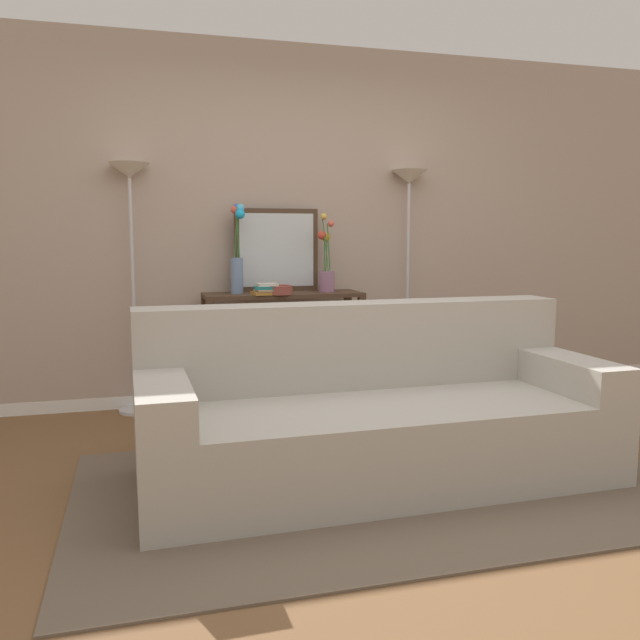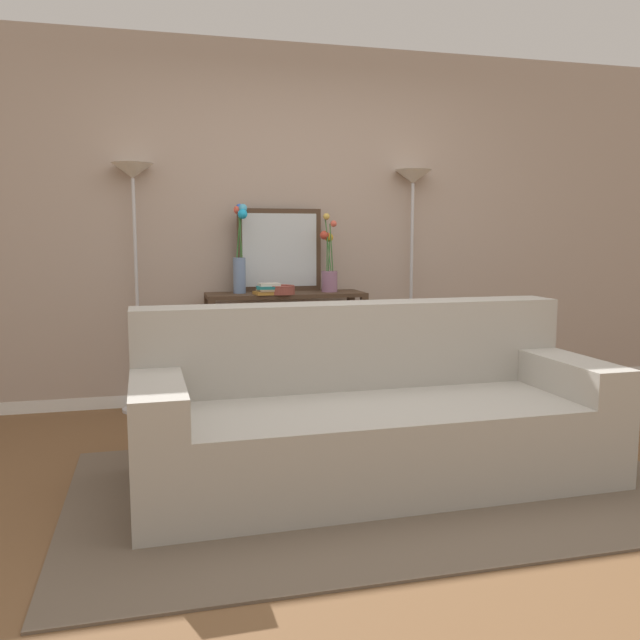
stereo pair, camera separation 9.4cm
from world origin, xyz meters
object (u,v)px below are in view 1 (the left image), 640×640
at_px(console_table, 283,330).
at_px(book_row_under_console, 244,402).
at_px(wall_mirror, 277,250).
at_px(book_stack, 266,290).
at_px(couch, 373,418).
at_px(floor_lamp_left, 131,218).
at_px(vase_tall_flowers, 237,255).
at_px(floor_lamp_right, 408,219).
at_px(vase_short_flowers, 326,268).
at_px(fruit_bowl, 279,290).

bearing_deg(console_table, book_row_under_console, 180.00).
relative_size(wall_mirror, book_stack, 3.11).
height_order(couch, floor_lamp_left, floor_lamp_left).
xyz_separation_m(wall_mirror, vase_tall_flowers, (-0.31, -0.12, -0.03)).
bearing_deg(wall_mirror, couch, -84.56).
relative_size(vase_tall_flowers, book_row_under_console, 1.83).
xyz_separation_m(couch, console_table, (-0.15, 1.49, 0.26)).
bearing_deg(floor_lamp_right, floor_lamp_left, 180.00).
relative_size(couch, vase_short_flowers, 4.20).
xyz_separation_m(fruit_bowl, book_stack, (-0.09, -0.01, 0.00)).
bearing_deg(book_row_under_console, console_table, -0.00).
bearing_deg(vase_tall_flowers, floor_lamp_left, 171.07).
xyz_separation_m(floor_lamp_left, fruit_bowl, (0.98, -0.26, -0.49)).
bearing_deg(book_row_under_console, fruit_bowl, -26.38).
bearing_deg(floor_lamp_right, book_row_under_console, -173.69).
height_order(wall_mirror, book_stack, wall_mirror).
height_order(couch, fruit_bowl, fruit_bowl).
bearing_deg(fruit_bowl, book_stack, -174.00).
bearing_deg(book_row_under_console, vase_short_flowers, -0.05).
xyz_separation_m(couch, book_stack, (-0.29, 1.36, 0.56)).
bearing_deg(floor_lamp_left, floor_lamp_right, 0.00).
height_order(floor_lamp_left, vase_tall_flowers, floor_lamp_left).
bearing_deg(floor_lamp_left, fruit_bowl, -15.11).
bearing_deg(couch, floor_lamp_left, 125.74).
distance_m(console_table, book_row_under_console, 0.59).
bearing_deg(floor_lamp_right, fruit_bowl, -166.25).
bearing_deg(book_row_under_console, floor_lamp_right, 6.31).
height_order(floor_lamp_left, book_stack, floor_lamp_left).
relative_size(floor_lamp_left, wall_mirror, 2.79).
relative_size(floor_lamp_left, floor_lamp_right, 1.00).
relative_size(floor_lamp_right, wall_mirror, 2.80).
bearing_deg(book_row_under_console, vase_tall_flowers, 127.54).
xyz_separation_m(console_table, book_stack, (-0.15, -0.13, 0.30)).
height_order(couch, book_row_under_console, couch).
bearing_deg(wall_mirror, vase_tall_flowers, -158.29).
bearing_deg(couch, vase_short_flowers, 83.24).
height_order(console_table, vase_short_flowers, vase_short_flowers).
distance_m(floor_lamp_right, book_stack, 1.30).
xyz_separation_m(wall_mirror, book_stack, (-0.14, -0.28, -0.27)).
bearing_deg(fruit_bowl, floor_lamp_right, 13.75).
distance_m(vase_short_flowers, book_row_under_console, 1.14).
height_order(console_table, fruit_bowl, fruit_bowl).
distance_m(floor_lamp_left, book_stack, 1.05).
bearing_deg(vase_short_flowers, vase_tall_flowers, 176.95).
xyz_separation_m(couch, fruit_bowl, (-0.20, 1.37, 0.56)).
height_order(floor_lamp_left, wall_mirror, floor_lamp_left).
distance_m(vase_tall_flowers, book_stack, 0.33).
bearing_deg(book_stack, couch, -77.89).
bearing_deg(couch, book_stack, 102.11).
distance_m(floor_lamp_right, book_row_under_console, 1.87).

